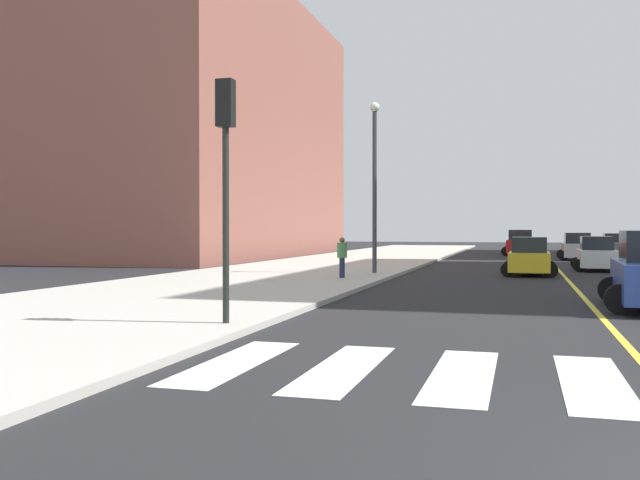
# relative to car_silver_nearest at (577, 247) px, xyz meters

# --- Properties ---
(sidewalk_kerb_west) EXTENTS (10.00, 120.00, 0.15)m
(sidewalk_kerb_west) POSITION_rel_car_silver_nearest_xyz_m (-14.02, -24.94, -0.80)
(sidewalk_kerb_west) COLOR #B2ADA3
(sidewalk_kerb_west) RESTS_ON ground
(lane_divider_paint) EXTENTS (0.16, 80.00, 0.01)m
(lane_divider_paint) POSITION_rel_car_silver_nearest_xyz_m (-1.82, -4.94, -0.87)
(lane_divider_paint) COLOR yellow
(lane_divider_paint) RESTS_ON ground
(low_rise_brick_west) EXTENTS (16.00, 32.00, 19.89)m
(low_rise_brick_west) POSITION_rel_car_silver_nearest_xyz_m (-28.43, -0.67, 9.06)
(low_rise_brick_west) COLOR #915346
(low_rise_brick_west) RESTS_ON ground
(car_silver_nearest) EXTENTS (2.63, 4.21, 1.88)m
(car_silver_nearest) POSITION_rel_car_silver_nearest_xyz_m (0.00, 0.00, 0.00)
(car_silver_nearest) COLOR #B7B7BC
(car_silver_nearest) RESTS_ON ground
(car_red_second) EXTENTS (2.95, 4.67, 2.07)m
(car_red_second) POSITION_rel_car_silver_nearest_xyz_m (-3.77, 7.61, 0.09)
(car_red_second) COLOR red
(car_red_second) RESTS_ON ground
(car_white_third) EXTENTS (2.51, 3.98, 1.76)m
(car_white_third) POSITION_rel_car_silver_nearest_xyz_m (0.03, -12.80, -0.05)
(car_white_third) COLOR silver
(car_white_third) RESTS_ON ground
(car_black_fifth) EXTENTS (2.86, 4.54, 2.02)m
(car_black_fifth) POSITION_rel_car_silver_nearest_xyz_m (-3.70, 14.88, 0.07)
(car_black_fifth) COLOR black
(car_black_fifth) RESTS_ON ground
(car_gray_sixth) EXTENTS (2.54, 4.03, 1.79)m
(car_gray_sixth) POSITION_rel_car_silver_nearest_xyz_m (3.43, 8.99, -0.04)
(car_gray_sixth) COLOR slate
(car_gray_sixth) RESTS_ON ground
(car_yellow_seventh) EXTENTS (2.53, 4.00, 1.77)m
(car_yellow_seventh) POSITION_rel_car_silver_nearest_xyz_m (-3.34, -17.64, -0.05)
(car_yellow_seventh) COLOR gold
(car_yellow_seventh) RESTS_ON ground
(traffic_light_far_corner) EXTENTS (0.36, 0.41, 5.15)m
(traffic_light_far_corner) POSITION_rel_car_silver_nearest_xyz_m (-9.72, -37.62, 2.87)
(traffic_light_far_corner) COLOR black
(traffic_light_far_corner) RESTS_ON sidewalk_kerb_west
(pedestrian_walking_west) EXTENTS (0.41, 0.41, 1.65)m
(pedestrian_walking_west) POSITION_rel_car_silver_nearest_xyz_m (-10.75, -23.51, 0.18)
(pedestrian_walking_west) COLOR #232847
(pedestrian_walking_west) RESTS_ON sidewalk_kerb_west
(street_lamp) EXTENTS (0.44, 0.44, 7.73)m
(street_lamp) POSITION_rel_car_silver_nearest_xyz_m (-10.11, -20.03, 3.81)
(street_lamp) COLOR #38383D
(street_lamp) RESTS_ON sidewalk_kerb_west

